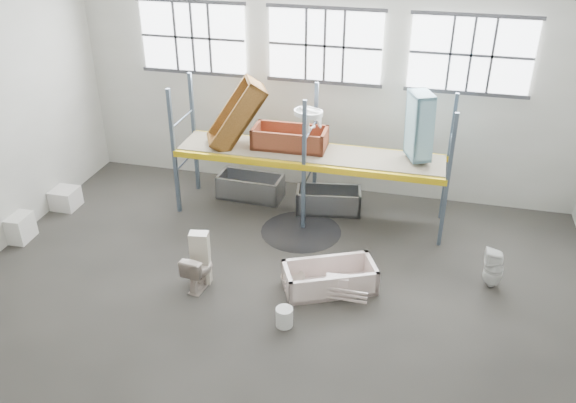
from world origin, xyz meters
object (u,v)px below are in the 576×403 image
(bathtub_beige, at_px, (330,277))
(rust_tub_flat, at_px, (290,138))
(blue_tub_upright, at_px, (419,126))
(cistern_tall, at_px, (201,258))
(steel_tub_right, at_px, (328,200))
(toilet_white, at_px, (493,268))
(toilet_beige, at_px, (199,270))
(carton_near, at_px, (15,227))
(bucket, at_px, (284,317))
(steel_tub_left, at_px, (250,186))

(bathtub_beige, distance_m, rust_tub_flat, 3.59)
(rust_tub_flat, bearing_deg, blue_tub_upright, -0.80)
(blue_tub_upright, bearing_deg, cistern_tall, -139.59)
(rust_tub_flat, distance_m, blue_tub_upright, 2.86)
(bathtub_beige, xyz_separation_m, cistern_tall, (-2.46, -0.39, 0.30))
(bathtub_beige, bearing_deg, steel_tub_right, 76.44)
(cistern_tall, bearing_deg, toilet_white, 3.61)
(toilet_beige, xyz_separation_m, steel_tub_right, (1.85, 3.55, -0.11))
(rust_tub_flat, height_order, carton_near, rust_tub_flat)
(cistern_tall, bearing_deg, bucket, -33.75)
(steel_tub_left, distance_m, carton_near, 5.38)
(bathtub_beige, bearing_deg, toilet_beige, 168.08)
(toilet_white, bearing_deg, toilet_beige, -77.24)
(bathtub_beige, xyz_separation_m, toilet_white, (3.02, 0.85, 0.15))
(toilet_beige, height_order, carton_near, toilet_beige)
(toilet_beige, height_order, bucket, toilet_beige)
(toilet_beige, bearing_deg, bucket, 166.34)
(bathtub_beige, height_order, steel_tub_right, steel_tub_right)
(bucket, bearing_deg, blue_tub_upright, 65.18)
(bathtub_beige, distance_m, steel_tub_right, 3.06)
(steel_tub_left, relative_size, blue_tub_upright, 1.08)
(toilet_white, height_order, blue_tub_upright, blue_tub_upright)
(bucket, bearing_deg, carton_near, 168.07)
(steel_tub_left, bearing_deg, steel_tub_right, -5.78)
(toilet_white, xyz_separation_m, steel_tub_right, (-3.61, 2.15, -0.13))
(cistern_tall, xyz_separation_m, steel_tub_left, (-0.12, 3.59, -0.27))
(cistern_tall, bearing_deg, blue_tub_upright, 31.28)
(steel_tub_left, relative_size, rust_tub_flat, 0.94)
(cistern_tall, height_order, toilet_white, cistern_tall)
(rust_tub_flat, relative_size, blue_tub_upright, 1.15)
(cistern_tall, distance_m, rust_tub_flat, 3.61)
(steel_tub_right, relative_size, carton_near, 2.19)
(rust_tub_flat, bearing_deg, cistern_tall, -106.44)
(bathtub_beige, relative_size, carton_near, 2.53)
(steel_tub_right, height_order, bucket, steel_tub_right)
(bathtub_beige, height_order, steel_tub_left, steel_tub_left)
(rust_tub_flat, bearing_deg, steel_tub_left, 162.39)
(steel_tub_left, xyz_separation_m, rust_tub_flat, (1.08, -0.34, 1.53))
(bathtub_beige, relative_size, toilet_beige, 2.25)
(toilet_beige, height_order, steel_tub_right, toilet_beige)
(cistern_tall, distance_m, bucket, 2.10)
(bathtub_beige, xyz_separation_m, carton_near, (-6.97, 0.10, 0.04))
(toilet_white, height_order, steel_tub_right, toilet_white)
(cistern_tall, bearing_deg, steel_tub_right, 52.02)
(bathtub_beige, bearing_deg, bucket, -139.38)
(blue_tub_upright, bearing_deg, bathtub_beige, -114.89)
(rust_tub_flat, distance_m, bucket, 4.52)
(toilet_beige, relative_size, bucket, 2.13)
(bathtub_beige, xyz_separation_m, rust_tub_flat, (-1.50, 2.86, 1.57))
(toilet_white, height_order, rust_tub_flat, rust_tub_flat)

